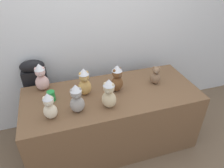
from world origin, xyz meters
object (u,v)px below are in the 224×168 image
teddy_bear_chestnut (117,79)px  party_cup_green (51,96)px  instrument_case (39,96)px  teddy_bear_mocha (156,76)px  teddy_bear_cream (49,106)px  teddy_bear_honey (84,82)px  display_table (112,119)px  teddy_bear_ash (77,99)px  teddy_bear_blush (41,77)px  teddy_bear_sand (109,94)px

teddy_bear_chestnut → party_cup_green: size_ratio=2.86×
instrument_case → teddy_bear_mocha: instrument_case is taller
instrument_case → teddy_bear_cream: (0.15, -0.74, 0.37)m
teddy_bear_honey → display_table: bearing=-22.5°
teddy_bear_mocha → teddy_bear_honey: size_ratio=0.70×
teddy_bear_ash → party_cup_green: size_ratio=2.79×
display_table → party_cup_green: size_ratio=17.39×
party_cup_green → teddy_bear_cream: bearing=-94.3°
teddy_bear_cream → teddy_bear_chestnut: size_ratio=0.88×
teddy_bear_cream → teddy_bear_blush: teddy_bear_blush is taller
teddy_bear_honey → teddy_bear_blush: bearing=144.5°
display_table → teddy_bear_sand: size_ratio=5.98×
display_table → teddy_bear_mocha: 0.72m
teddy_bear_honey → teddy_bear_cream: bearing=-151.1°
teddy_bear_mocha → teddy_bear_honey: 0.82m
instrument_case → teddy_bear_sand: bearing=-45.7°
teddy_bear_mocha → party_cup_green: (-1.17, 0.03, -0.05)m
teddy_bear_mocha → teddy_bear_sand: 0.68m
display_table → teddy_bear_mocha: bearing=4.5°
teddy_bear_honey → instrument_case: bearing=130.4°
instrument_case → teddy_bear_chestnut: teddy_bear_chestnut is taller
display_table → teddy_bear_cream: size_ratio=6.88×
teddy_bear_honey → teddy_bear_chestnut: 0.35m
teddy_bear_honey → teddy_bear_mocha: bearing=-10.0°
instrument_case → teddy_bear_honey: size_ratio=3.20×
display_table → teddy_bear_honey: bearing=165.3°
teddy_bear_sand → teddy_bear_chestnut: teddy_bear_sand is taller
display_table → instrument_case: size_ratio=1.90×
teddy_bear_cream → teddy_bear_sand: size_ratio=0.87×
teddy_bear_chestnut → teddy_bear_ash: bearing=-176.7°
teddy_bear_cream → teddy_bear_honey: bearing=49.4°
display_table → teddy_bear_sand: (-0.10, -0.21, 0.53)m
teddy_bear_blush → teddy_bear_ash: size_ratio=1.05×
teddy_bear_blush → instrument_case: bearing=117.2°
teddy_bear_mocha → teddy_bear_chestnut: 0.47m
teddy_bear_sand → teddy_bear_ash: bearing=-152.2°
teddy_bear_chestnut → party_cup_green: teddy_bear_chestnut is taller
teddy_bear_mocha → teddy_bear_cream: teddy_bear_cream is taller
teddy_bear_chestnut → teddy_bear_blush: bearing=139.2°
instrument_case → teddy_bear_honey: 0.79m
teddy_bear_ash → teddy_bear_blush: bearing=124.9°
party_cup_green → teddy_bear_mocha: bearing=-1.3°
instrument_case → teddy_bear_ash: size_ratio=3.28×
teddy_bear_blush → teddy_bear_chestnut: bearing=-12.2°
teddy_bear_ash → teddy_bear_honey: bearing=67.5°
teddy_bear_cream → party_cup_green: teddy_bear_cream is taller
teddy_bear_ash → teddy_bear_mocha: bearing=16.5°
teddy_bear_blush → teddy_bear_ash: teddy_bear_blush is taller
teddy_bear_mocha → teddy_bear_sand: teddy_bear_sand is taller
teddy_bear_mocha → party_cup_green: 1.17m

